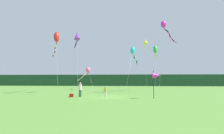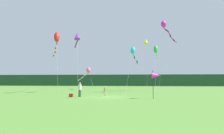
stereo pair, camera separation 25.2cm
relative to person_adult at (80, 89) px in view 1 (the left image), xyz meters
The scene contains 13 objects.
ground_plane 3.57m from the person_adult, ahead, with size 120.00×120.00×0.00m, color #5B9338.
distant_treeline 45.24m from the person_adult, 85.65° to the left, with size 108.00×3.41×4.08m, color #1E4228.
person_adult is the anchor object (origin of this frame).
person_child 3.17m from the person_adult, 17.60° to the left, with size 0.28×0.28×1.29m.
cooler_box 1.30m from the person_adult, 161.66° to the right, with size 0.44×0.37×0.41m, color red.
banner_flag_pole 9.29m from the person_adult, ahead, with size 0.90×0.70×3.13m.
kite_green 21.02m from the person_adult, 53.86° to the left, with size 1.59×7.59×9.37m.
kite_purple 11.43m from the person_adult, 109.14° to the left, with size 2.44×6.06×10.23m.
kite_red 11.51m from the person_adult, 131.87° to the left, with size 4.75×8.97×9.90m.
kite_yellow 20.64m from the person_adult, 58.85° to the left, with size 0.96×4.90×10.62m.
kite_rainbow 16.77m from the person_adult, 99.55° to the left, with size 5.41×7.69×4.94m.
kite_cyan 13.28m from the person_adult, 54.70° to the left, with size 2.46×10.56×7.94m.
kite_magenta 18.35m from the person_adult, 36.65° to the left, with size 4.64×6.75×12.11m.
Camera 1 is at (2.32, -22.53, 2.04)m, focal length 29.60 mm.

